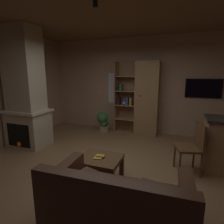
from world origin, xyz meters
TOP-DOWN VIEW (x-y plane):
  - floor at (0.00, 0.00)m, footprint 5.65×5.38m
  - wall_back at (0.00, 2.72)m, footprint 5.77×0.06m
  - ceiling at (0.00, 0.00)m, footprint 5.65×5.38m
  - window_pane_back at (-0.68, 2.69)m, footprint 0.58×0.01m
  - stone_fireplace at (-2.27, 0.56)m, footprint 1.01×0.75m
  - bookshelf_cabinet at (0.22, 2.45)m, footprint 1.27×0.41m
  - leather_couch at (0.65, -1.15)m, footprint 1.61×0.92m
  - coffee_table at (0.04, -0.28)m, footprint 0.67×0.58m
  - table_book_0 at (0.03, -0.33)m, footprint 0.15×0.11m
  - table_book_1 at (0.05, -0.28)m, footprint 0.15×0.10m
  - dining_chair at (1.49, 0.56)m, footprint 0.52×0.52m
  - potted_floor_plant at (-0.96, 2.21)m, footprint 0.36×0.36m
  - wall_mounted_tv at (1.77, 2.66)m, footprint 0.91×0.06m
  - track_light_spot_1 at (-0.02, -0.22)m, footprint 0.07×0.07m

SIDE VIEW (x-z plane):
  - floor at x=0.00m, z-range -0.02..0.00m
  - leather_couch at x=0.65m, z-range -0.12..0.72m
  - coffee_table at x=0.04m, z-range 0.12..0.55m
  - potted_floor_plant at x=-0.96m, z-range 0.03..0.65m
  - table_book_0 at x=0.03m, z-range 0.42..0.44m
  - table_book_1 at x=0.05m, z-range 0.44..0.46m
  - dining_chair at x=1.49m, z-range 0.07..0.99m
  - bookshelf_cabinet at x=0.22m, z-range -0.01..2.11m
  - stone_fireplace at x=-2.27m, z-range -0.14..2.69m
  - window_pane_back at x=-0.68m, z-range 0.85..1.79m
  - wall_mounted_tv at x=1.77m, z-range 1.13..1.64m
  - wall_back at x=0.00m, z-range 0.00..2.82m
  - track_light_spot_1 at x=-0.02m, z-range 2.71..2.80m
  - ceiling at x=0.00m, z-range 2.82..2.84m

